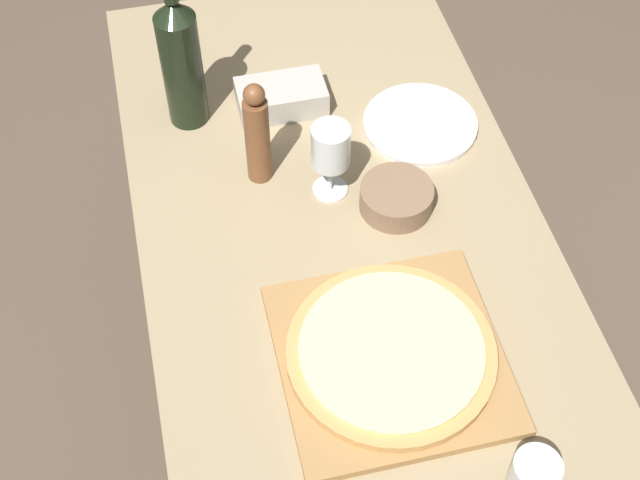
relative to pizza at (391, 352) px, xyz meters
name	(u,v)px	position (x,y,z in m)	size (l,w,h in m)	color
ground_plane	(339,422)	(-0.01, 0.27, -0.78)	(12.00, 12.00, 0.00)	brown
dining_table	(344,271)	(-0.01, 0.27, -0.13)	(0.75, 1.54, 0.75)	#9E8966
cutting_board	(390,358)	(0.00, 0.00, -0.02)	(0.37, 0.37, 0.02)	#A87A47
pizza	(391,352)	(0.00, 0.00, 0.00)	(0.35, 0.35, 0.02)	tan
wine_bottle	(181,60)	(-0.24, 0.65, 0.12)	(0.08, 0.08, 0.37)	black
pepper_mill	(257,135)	(-0.13, 0.46, 0.08)	(0.05, 0.05, 0.23)	brown
wine_glass	(331,149)	(-0.01, 0.39, 0.08)	(0.07, 0.07, 0.16)	silver
small_bowl	(396,198)	(0.10, 0.32, 0.00)	(0.14, 0.14, 0.05)	#84664C
drinking_tumbler	(533,479)	(0.14, -0.26, 0.02)	(0.07, 0.07, 0.09)	silver
dinner_plate	(420,124)	(0.21, 0.52, -0.02)	(0.23, 0.23, 0.01)	white
food_container	(281,97)	(-0.05, 0.63, 0.00)	(0.18, 0.10, 0.06)	#BCB7AD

